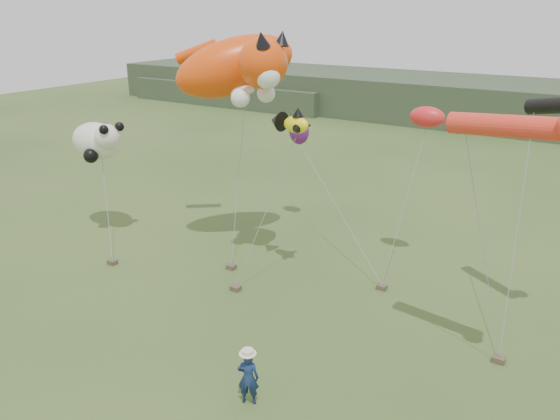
# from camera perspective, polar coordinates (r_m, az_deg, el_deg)

# --- Properties ---
(ground) EXTENTS (120.00, 120.00, 0.00)m
(ground) POSITION_cam_1_polar(r_m,az_deg,el_deg) (17.52, -6.74, -17.23)
(ground) COLOR #385123
(ground) RESTS_ON ground
(headland) EXTENTS (90.00, 13.00, 4.00)m
(headland) POSITION_cam_1_polar(r_m,az_deg,el_deg) (57.27, 19.88, 10.48)
(headland) COLOR #2D3D28
(headland) RESTS_ON ground
(festival_attendant) EXTENTS (0.72, 0.62, 1.68)m
(festival_attendant) POSITION_cam_1_polar(r_m,az_deg,el_deg) (16.14, -3.34, -17.09)
(festival_attendant) COLOR navy
(festival_attendant) RESTS_ON ground
(sandbag_anchors) EXTENTS (16.35, 4.49, 0.20)m
(sandbag_anchors) POSITION_cam_1_polar(r_m,az_deg,el_deg) (22.01, -0.10, -8.24)
(sandbag_anchors) COLOR brown
(sandbag_anchors) RESTS_ON ground
(cat_kite) EXTENTS (6.97, 5.70, 3.59)m
(cat_kite) POSITION_cam_1_polar(r_m,az_deg,el_deg) (23.63, -4.16, 14.70)
(cat_kite) COLOR #F4460A
(cat_kite) RESTS_ON ground
(fish_kite) EXTENTS (2.11, 1.39, 1.04)m
(fish_kite) POSITION_cam_1_polar(r_m,az_deg,el_deg) (21.26, 0.93, 9.13)
(fish_kite) COLOR #FFF110
(fish_kite) RESTS_ON ground
(tube_kites) EXTENTS (4.31, 5.98, 1.12)m
(tube_kites) POSITION_cam_1_polar(r_m,az_deg,el_deg) (17.45, 26.01, 8.81)
(tube_kites) COLOR black
(tube_kites) RESTS_ON ground
(panda_kite) EXTENTS (3.13, 2.02, 1.94)m
(panda_kite) POSITION_cam_1_polar(r_m,az_deg,el_deg) (27.70, -18.53, 6.89)
(panda_kite) COLOR white
(panda_kite) RESTS_ON ground
(misc_kites) EXTENTS (8.26, 2.58, 2.80)m
(misc_kites) POSITION_cam_1_polar(r_m,az_deg,el_deg) (25.22, 7.86, 8.79)
(misc_kites) COLOR red
(misc_kites) RESTS_ON ground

